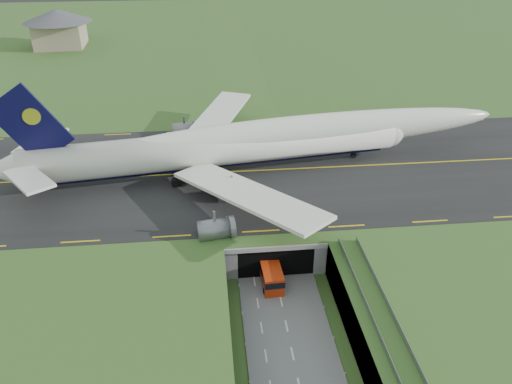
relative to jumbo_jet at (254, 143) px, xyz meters
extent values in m
plane|color=#315D25|center=(0.80, -33.87, -11.68)|extent=(900.00, 900.00, 0.00)
cube|color=gray|center=(0.80, -33.87, -8.68)|extent=(800.00, 800.00, 6.00)
cube|color=slate|center=(0.80, -41.37, -11.58)|extent=(12.00, 75.00, 0.20)
cube|color=black|center=(0.80, -0.87, -5.59)|extent=(800.00, 44.00, 0.18)
cube|color=gray|center=(0.80, -14.87, -6.18)|extent=(16.00, 22.00, 1.00)
cube|color=gray|center=(-6.20, -14.87, -8.68)|extent=(2.00, 22.00, 6.00)
cube|color=gray|center=(7.80, -14.87, -8.68)|extent=(2.00, 22.00, 6.00)
cube|color=black|center=(0.80, -19.87, -9.18)|extent=(12.00, 12.00, 5.00)
cube|color=#A8A8A3|center=(0.80, -25.92, -6.08)|extent=(17.00, 0.50, 0.80)
cube|color=#A8A8A3|center=(11.80, -52.37, -5.88)|extent=(3.00, 53.00, 0.50)
cube|color=gray|center=(10.40, -52.37, -5.13)|extent=(0.06, 53.00, 1.00)
cube|color=gray|center=(13.20, -52.37, -5.13)|extent=(0.06, 53.00, 1.00)
cylinder|color=#A8A8A3|center=(11.80, -49.87, -8.88)|extent=(0.90, 0.90, 5.60)
cylinder|color=#A8A8A3|center=(11.80, -37.87, -8.88)|extent=(0.90, 0.90, 5.60)
cylinder|color=white|center=(-7.14, -0.97, -0.32)|extent=(70.68, 16.08, 6.63)
sphere|color=white|center=(27.75, 3.78, -0.32)|extent=(7.31, 7.31, 6.50)
ellipsoid|color=white|center=(11.70, 1.59, 1.17)|extent=(79.06, 16.71, 6.96)
ellipsoid|color=black|center=(26.72, 3.64, 0.51)|extent=(4.99, 3.50, 2.32)
cylinder|color=black|center=(-7.14, -0.97, -2.90)|extent=(66.67, 11.79, 2.78)
cube|color=white|center=(-7.33, 15.73, -1.35)|extent=(18.46, 31.48, 2.79)
cube|color=white|center=(-40.01, 2.39, 1.24)|extent=(8.32, 12.31, 1.06)
cube|color=white|center=(-2.85, -17.11, -1.35)|extent=(24.74, 28.98, 2.79)
cube|color=white|center=(-37.91, -13.01, 1.24)|extent=(10.45, 11.98, 1.06)
cube|color=black|center=(-38.44, -5.24, 7.45)|extent=(13.14, 2.39, 14.66)
cylinder|color=gold|center=(-37.93, -5.17, 9.00)|extent=(2.97, 1.11, 2.90)
cylinder|color=slate|center=(-7.73, 8.88, -4.56)|extent=(5.80, 4.11, 3.42)
cylinder|color=slate|center=(-14.05, 18.99, -4.56)|extent=(5.80, 4.11, 3.42)
cylinder|color=slate|center=(-5.07, -10.62, -4.56)|extent=(5.80, 4.11, 3.42)
cylinder|color=slate|center=(-8.45, -22.06, -4.56)|extent=(5.80, 4.11, 3.42)
cylinder|color=black|center=(20.77, 2.83, -4.93)|extent=(1.20, 0.67, 1.14)
cube|color=black|center=(-11.76, -1.60, -4.77)|extent=(7.14, 8.02, 1.45)
cube|color=red|center=(-0.19, -26.99, -9.90)|extent=(3.25, 8.01, 3.16)
cube|color=black|center=(-0.19, -26.99, -9.26)|extent=(3.31, 8.12, 1.05)
cube|color=black|center=(-0.19, -26.99, -11.21)|extent=(3.02, 7.48, 0.53)
cylinder|color=black|center=(-1.47, -29.67, -11.10)|extent=(0.40, 0.96, 0.95)
cylinder|color=black|center=(-1.66, -24.41, -11.10)|extent=(0.40, 0.96, 0.95)
cylinder|color=black|center=(1.27, -29.57, -11.10)|extent=(0.40, 0.96, 0.95)
cylinder|color=black|center=(1.08, -24.30, -11.10)|extent=(0.40, 0.96, 0.95)
cube|color=tan|center=(-61.15, 107.01, -1.25)|extent=(17.38, 17.38, 8.86)
cone|color=#4C4C51|center=(-61.15, 107.01, 5.39)|extent=(25.49, 25.49, 4.43)
camera|label=1|loc=(-8.66, -87.24, 39.27)|focal=35.00mm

